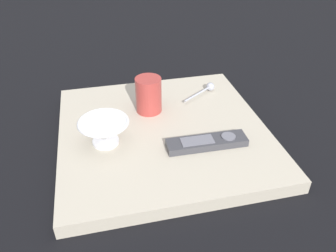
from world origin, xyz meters
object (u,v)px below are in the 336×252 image
cereal_bowl (104,131)px  teaspoon (208,88)px  coffee_mug (149,95)px  tv_remote_near (207,142)px

cereal_bowl → teaspoon: (-0.33, -0.19, -0.02)m
coffee_mug → cereal_bowl: bearing=43.3°
teaspoon → tv_remote_near: size_ratio=0.58×
teaspoon → tv_remote_near: 0.27m
cereal_bowl → tv_remote_near: size_ratio=0.62×
teaspoon → tv_remote_near: (0.09, 0.26, -0.00)m
cereal_bowl → coffee_mug: 0.18m
cereal_bowl → teaspoon: bearing=-149.9°
tv_remote_near → teaspoon: bearing=-109.0°
cereal_bowl → teaspoon: size_ratio=1.07×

